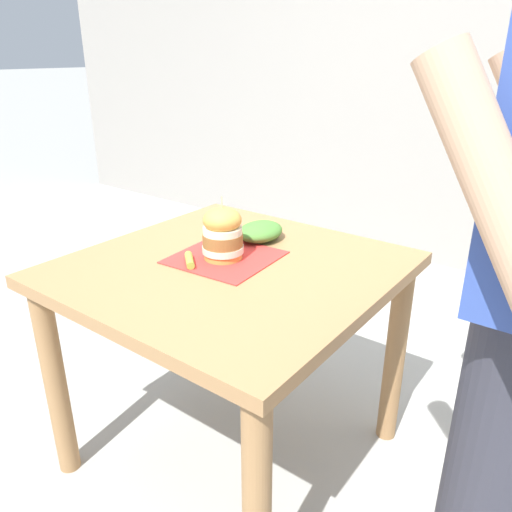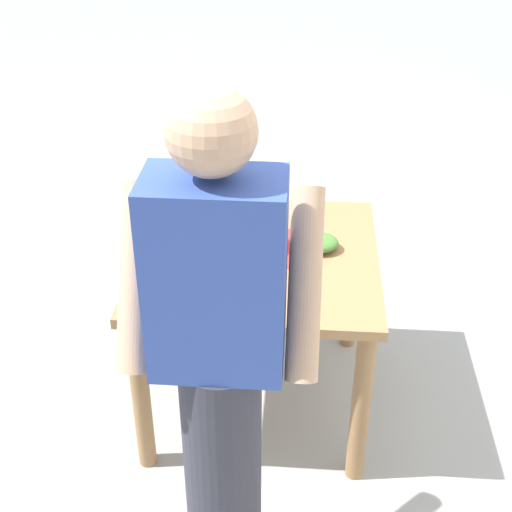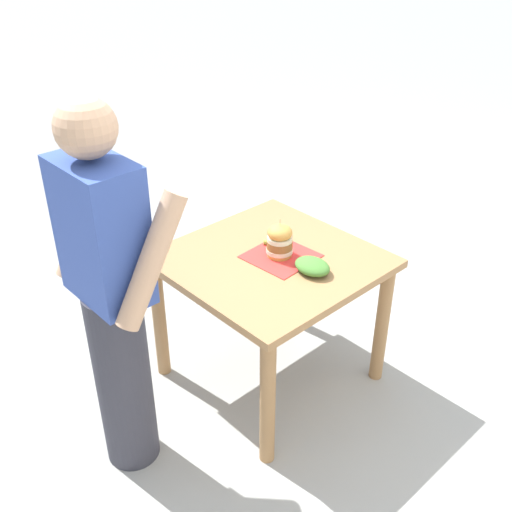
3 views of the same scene
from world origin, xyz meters
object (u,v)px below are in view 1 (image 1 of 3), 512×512
(pickle_spear, at_px, (190,260))
(side_salad, at_px, (260,231))
(patio_table, at_px, (231,299))
(sandwich, at_px, (223,233))

(pickle_spear, distance_m, side_salad, 0.31)
(patio_table, height_order, side_salad, side_salad)
(sandwich, bearing_deg, patio_table, 69.83)
(sandwich, xyz_separation_m, pickle_spear, (0.10, -0.05, -0.07))
(patio_table, bearing_deg, side_salad, -167.35)
(sandwich, height_order, pickle_spear, sandwich)
(patio_table, relative_size, side_salad, 5.23)
(pickle_spear, height_order, side_salad, side_salad)
(sandwich, distance_m, side_salad, 0.22)
(patio_table, relative_size, sandwich, 4.70)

